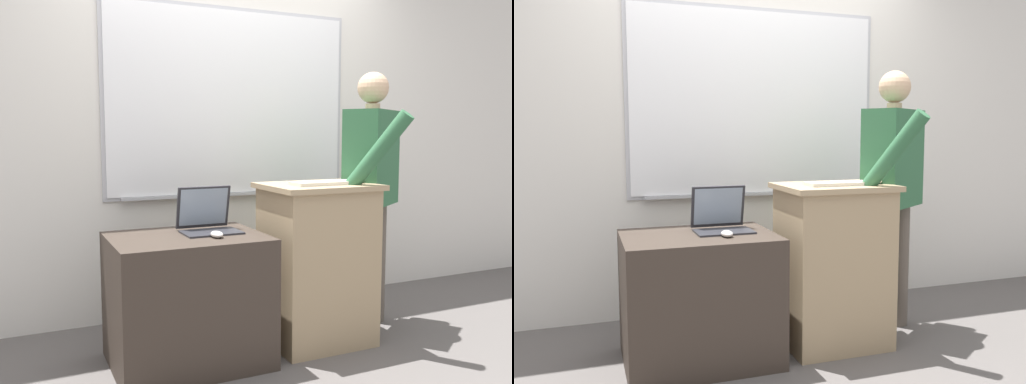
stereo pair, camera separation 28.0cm
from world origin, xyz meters
The scene contains 9 objects.
ground_plane centered at (0.00, 0.00, 0.00)m, with size 30.00×30.00×0.00m, color #5B5654.
back_wall centered at (0.00, 1.27, 1.49)m, with size 6.40×0.17×2.99m.
lectern_podium centered at (0.28, 0.40, 0.47)m, with size 0.63×0.51×0.94m.
side_desk centered at (-0.51, 0.42, 0.35)m, with size 0.81×0.62×0.70m.
person_presenter centered at (0.72, 0.47, 0.93)m, with size 0.61×0.73×1.61m.
laptop centered at (-0.36, 0.51, 0.78)m, with size 0.31×0.27×0.25m.
wireless_keyboard centered at (0.28, 0.33, 0.95)m, with size 0.39×0.15×0.02m.
computer_mouse_by_laptop centered at (-0.38, 0.30, 0.71)m, with size 0.06×0.10×0.03m.
computer_mouse_by_keyboard centered at (0.52, 0.35, 0.96)m, with size 0.06×0.10×0.03m.
Camera 2 is at (-1.09, -2.40, 1.23)m, focal length 38.00 mm.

